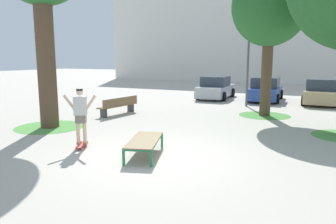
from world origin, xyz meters
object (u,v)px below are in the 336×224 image
Objects in this scene: tree_mid_back at (270,8)px; skater at (81,113)px; light_post at (249,37)px; car_blue at (266,90)px; skateboard at (82,145)px; skate_box at (145,141)px; car_silver at (216,88)px; car_tan at (321,92)px; park_bench at (119,105)px.

skater is at bearing -116.84° from tree_mid_back.
light_post reaches higher than skater.
tree_mid_back is 1.60× the size of car_blue.
skateboard is 11.68m from light_post.
skateboard is (-2.13, -0.11, -0.34)m from skate_box.
car_silver reaches higher than skateboard.
skateboard is 10.28m from tree_mid_back.
tree_mid_back is 1.60× the size of car_tan.
car_tan is 12.06m from park_bench.
park_bench is 0.42× the size of light_post.
car_tan is (2.37, 5.53, -4.24)m from tree_mid_back.
light_post is at bearing -100.56° from car_blue.
skate_box is 6.84m from park_bench.
skater reaches higher than car_blue.
skateboard is at bearing -177.01° from skate_box.
park_bench is at bearing -132.63° from light_post.
car_blue is at bearing 76.75° from skater.
car_silver is 1.75× the size of park_bench.
skater is 0.29× the size of light_post.
skate_box is at bearing 2.95° from skater.
park_bench is (-2.30, 5.33, -0.62)m from skater.
tree_mid_back reaches higher than park_bench.
light_post is at bearing 87.05° from skate_box.
light_post is (2.67, 10.73, 3.75)m from skateboard.
tree_mid_back reaches higher than light_post.
skater is 5.83m from park_bench.
skater is at bearing -103.99° from light_post.
car_silver reaches higher than park_bench.
light_post is (-1.42, 2.64, -1.11)m from tree_mid_back.
car_blue reaches higher than park_bench.
car_silver is (0.01, 13.51, 0.61)m from skateboard.
skate_box reaches higher than skateboard.
skate_box is 1.21× the size of skater.
car_blue is at bearing 79.44° from light_post.
skater is 0.70× the size of park_bench.
light_post is at bearing 76.01° from skater.
skate_box is 0.48× the size of car_blue.
car_blue is 3.23m from car_tan.
car_tan is at bearing 64.63° from skateboard.
skater is 15.08m from car_tan.
car_blue is 0.73× the size of light_post.
skate_box is 14.19m from car_tan.
skate_box is 2.15m from skateboard.
skateboard is 0.19× the size of car_silver.
car_tan is 5.70m from light_post.
skateboard is at bearing -66.66° from park_bench.
park_bench is (-2.31, -8.18, -0.24)m from car_silver.
tree_mid_back reaches higher than car_silver.
tree_mid_back is at bearing -53.01° from car_silver.
skateboard is at bearing -116.83° from tree_mid_back.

